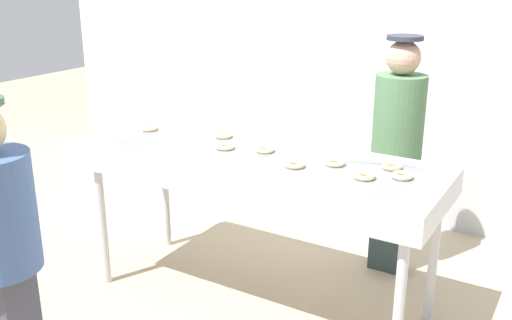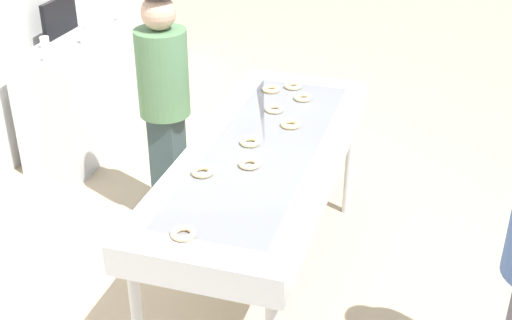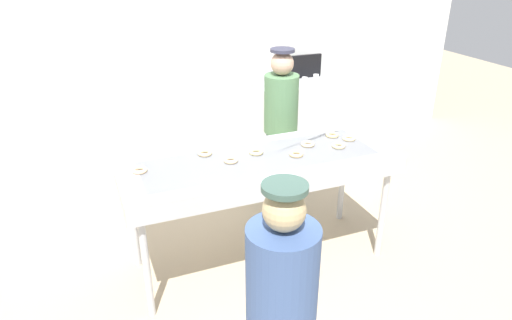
% 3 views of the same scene
% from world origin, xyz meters
% --- Properties ---
extents(ground_plane, '(16.00, 16.00, 0.00)m').
position_xyz_m(ground_plane, '(0.00, 0.00, 0.00)').
color(ground_plane, tan).
extents(back_wall, '(8.00, 0.12, 3.31)m').
position_xyz_m(back_wall, '(0.00, 2.46, 1.65)').
color(back_wall, white).
rests_on(back_wall, ground).
extents(fryer_conveyor, '(2.24, 0.82, 1.00)m').
position_xyz_m(fryer_conveyor, '(0.00, 0.00, 0.92)').
color(fryer_conveyor, '#B7BABF').
rests_on(fryer_conveyor, ground).
extents(plain_donut_0, '(0.16, 0.16, 0.03)m').
position_xyz_m(plain_donut_0, '(0.70, -0.05, 1.01)').
color(plain_donut_0, beige).
rests_on(plain_donut_0, fryer_conveyor).
extents(plain_donut_1, '(0.13, 0.13, 0.03)m').
position_xyz_m(plain_donut_1, '(0.87, 0.06, 1.01)').
color(plain_donut_1, beige).
rests_on(plain_donut_1, fryer_conveyor).
extents(plain_donut_2, '(0.16, 0.16, 0.03)m').
position_xyz_m(plain_donut_2, '(-0.40, 0.22, 1.01)').
color(plain_donut_2, '#EDC889').
rests_on(plain_donut_2, fryer_conveyor).
extents(plain_donut_3, '(0.16, 0.16, 0.03)m').
position_xyz_m(plain_donut_3, '(0.29, -0.07, 1.01)').
color(plain_donut_3, '#F3C986').
rests_on(plain_donut_3, fryer_conveyor).
extents(plain_donut_4, '(0.14, 0.14, 0.03)m').
position_xyz_m(plain_donut_4, '(0.47, 0.08, 1.01)').
color(plain_donut_4, beige).
rests_on(plain_donut_4, fryer_conveyor).
extents(plain_donut_5, '(0.15, 0.15, 0.03)m').
position_xyz_m(plain_donut_5, '(-0.00, 0.09, 1.01)').
color(plain_donut_5, '#E8D18B').
rests_on(plain_donut_5, fryer_conveyor).
extents(plain_donut_6, '(0.16, 0.16, 0.03)m').
position_xyz_m(plain_donut_6, '(0.77, 0.18, 1.01)').
color(plain_donut_6, '#E9C682').
rests_on(plain_donut_6, fryer_conveyor).
extents(plain_donut_7, '(0.16, 0.16, 0.03)m').
position_xyz_m(plain_donut_7, '(-0.24, 0.01, 1.01)').
color(plain_donut_7, beige).
rests_on(plain_donut_7, fryer_conveyor).
extents(plain_donut_8, '(0.16, 0.16, 0.03)m').
position_xyz_m(plain_donut_8, '(-0.94, 0.10, 1.01)').
color(plain_donut_8, '#F2C390').
rests_on(plain_donut_8, fryer_conveyor).
extents(worker_baker, '(0.34, 0.34, 1.66)m').
position_xyz_m(worker_baker, '(0.58, 0.87, 0.95)').
color(worker_baker, '#2D3E40').
rests_on(worker_baker, ground).
extents(paper_cup_3, '(0.07, 0.07, 0.09)m').
position_xyz_m(paper_cup_3, '(0.94, 1.97, 1.00)').
color(paper_cup_3, white).
rests_on(paper_cup_3, prep_counter).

